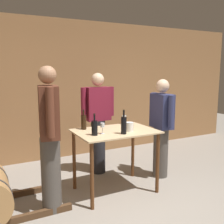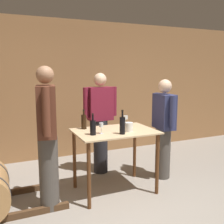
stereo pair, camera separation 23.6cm
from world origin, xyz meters
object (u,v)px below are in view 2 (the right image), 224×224
at_px(wine_bottle_far_left, 84,121).
at_px(person_visitor_bearded, 164,127).
at_px(wine_bottle_left, 93,127).
at_px(person_host, 47,135).
at_px(wine_glass_near_left, 101,126).
at_px(wine_bottle_center, 122,125).
at_px(ice_bucket, 129,127).
at_px(person_visitor_with_scarf, 100,121).
at_px(wine_glass_near_center, 126,118).

relative_size(wine_bottle_far_left, person_visitor_bearded, 0.18).
bearing_deg(person_visitor_bearded, wine_bottle_left, -169.55).
bearing_deg(person_host, wine_glass_near_left, 2.48).
bearing_deg(wine_bottle_far_left, person_host, -146.35).
xyz_separation_m(wine_bottle_far_left, wine_glass_near_left, (0.13, -0.36, -0.00)).
height_order(wine_bottle_center, person_visitor_bearded, person_visitor_bearded).
height_order(ice_bucket, person_visitor_bearded, person_visitor_bearded).
xyz_separation_m(wine_bottle_far_left, ice_bucket, (0.52, -0.39, -0.05)).
bearing_deg(person_visitor_with_scarf, wine_glass_near_left, -110.48).
bearing_deg(person_visitor_bearded, ice_bucket, -162.02).
relative_size(wine_glass_near_center, person_visitor_with_scarf, 0.08).
bearing_deg(person_visitor_with_scarf, person_visitor_bearded, -36.83).
bearing_deg(ice_bucket, wine_bottle_far_left, 143.17).
relative_size(wine_glass_near_left, person_visitor_bearded, 0.09).
bearing_deg(wine_bottle_center, person_visitor_with_scarf, 86.17).
relative_size(wine_bottle_far_left, wine_bottle_left, 0.99).
height_order(wine_bottle_far_left, ice_bucket, wine_bottle_far_left).
height_order(wine_bottle_far_left, person_visitor_with_scarf, person_visitor_with_scarf).
bearing_deg(wine_bottle_left, person_visitor_with_scarf, 63.03).
height_order(ice_bucket, person_host, person_host).
relative_size(wine_glass_near_center, ice_bucket, 1.10).
xyz_separation_m(person_host, person_visitor_with_scarf, (1.03, 0.87, -0.06)).
xyz_separation_m(wine_bottle_left, wine_glass_near_center, (0.70, 0.44, -0.00)).
distance_m(wine_bottle_center, ice_bucket, 0.19).
relative_size(wine_bottle_left, wine_glass_near_center, 2.09).
bearing_deg(wine_bottle_center, ice_bucket, 34.54).
height_order(wine_bottle_far_left, person_visitor_bearded, person_visitor_bearded).
bearing_deg(wine_glass_near_center, wine_glass_near_left, -143.97).
distance_m(wine_glass_near_left, wine_glass_near_center, 0.71).
bearing_deg(wine_glass_near_center, ice_bucket, -111.36).
height_order(wine_glass_near_center, person_host, person_host).
xyz_separation_m(ice_bucket, person_host, (-1.12, 0.00, -0.01)).
xyz_separation_m(ice_bucket, person_visitor_bearded, (0.75, 0.24, -0.12)).
bearing_deg(wine_glass_near_left, wine_bottle_far_left, 109.14).
xyz_separation_m(wine_bottle_center, person_visitor_with_scarf, (0.07, 0.97, -0.12)).
relative_size(wine_bottle_center, person_visitor_bearded, 0.20).
distance_m(wine_glass_near_center, ice_bucket, 0.48).
relative_size(ice_bucket, person_host, 0.07).
xyz_separation_m(wine_bottle_far_left, wine_bottle_left, (0.00, -0.38, -0.01)).
height_order(wine_bottle_center, person_visitor_with_scarf, person_visitor_with_scarf).
distance_m(wine_glass_near_left, ice_bucket, 0.40).
xyz_separation_m(wine_glass_near_center, person_visitor_with_scarf, (-0.26, 0.42, -0.10)).
relative_size(wine_bottle_left, wine_bottle_center, 0.89).
distance_m(wine_bottle_far_left, person_host, 0.71).
distance_m(wine_bottle_left, wine_glass_near_center, 0.83).
xyz_separation_m(wine_bottle_far_left, person_visitor_with_scarf, (0.44, 0.48, -0.11)).
xyz_separation_m(wine_glass_near_center, ice_bucket, (-0.18, -0.45, -0.04)).
height_order(wine_glass_near_center, person_visitor_with_scarf, person_visitor_with_scarf).
height_order(wine_bottle_far_left, wine_bottle_center, wine_bottle_center).
xyz_separation_m(wine_bottle_far_left, person_visitor_bearded, (1.28, -0.15, -0.17)).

